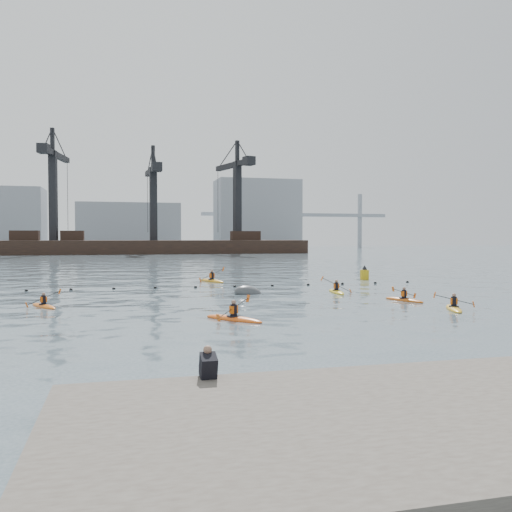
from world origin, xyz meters
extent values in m
plane|color=#3B4D56|center=(0.00, 0.00, 0.00)|extent=(400.00, 400.00, 0.00)
cube|color=#4C443D|center=(0.00, -9.00, 0.00)|extent=(18.00, 7.00, 1.00)
cube|color=black|center=(-5.50, -5.80, 0.78)|extent=(0.38, 0.60, 0.67)
cube|color=black|center=(-5.50, -5.58, 0.62)|extent=(0.34, 0.40, 0.24)
sphere|color=#8C6651|center=(-5.50, -5.70, 1.16)|extent=(0.21, 0.21, 0.21)
sphere|color=black|center=(-14.00, 22.66, 0.03)|extent=(0.24, 0.24, 0.24)
sphere|color=black|center=(-11.00, 22.75, 0.03)|extent=(0.24, 0.24, 0.24)
sphere|color=black|center=(-8.00, 22.72, 0.03)|extent=(0.24, 0.24, 0.24)
sphere|color=black|center=(-5.00, 22.58, 0.03)|extent=(0.24, 0.24, 0.24)
sphere|color=black|center=(-2.00, 22.41, 0.03)|extent=(0.24, 0.24, 0.24)
sphere|color=black|center=(1.00, 22.28, 0.03)|extent=(0.24, 0.24, 0.24)
sphere|color=black|center=(4.00, 22.25, 0.03)|extent=(0.24, 0.24, 0.24)
sphere|color=black|center=(7.00, 22.34, 0.03)|extent=(0.24, 0.24, 0.24)
sphere|color=black|center=(10.00, 22.50, 0.03)|extent=(0.24, 0.24, 0.24)
sphere|color=black|center=(13.00, 22.66, 0.03)|extent=(0.24, 0.24, 0.24)
sphere|color=black|center=(16.00, 22.75, 0.03)|extent=(0.24, 0.24, 0.24)
cube|color=black|center=(0.00, 110.00, 0.85)|extent=(72.00, 12.00, 4.50)
cube|color=black|center=(-28.00, 110.00, 4.20)|extent=(6.00, 3.00, 2.20)
cube|color=black|center=(-18.00, 110.00, 4.20)|extent=(5.00, 3.00, 2.20)
cube|color=black|center=(22.00, 110.00, 4.20)|extent=(7.00, 3.00, 2.20)
cube|color=black|center=(-22.00, 110.00, 13.10)|extent=(1.85, 1.85, 20.00)
cube|color=black|center=(-21.53, 112.66, 22.50)|extent=(4.31, 17.93, 1.20)
cube|color=black|center=(-23.09, 103.80, 22.50)|extent=(2.62, 2.94, 2.00)
cube|color=black|center=(-22.00, 110.00, 25.60)|extent=(0.93, 0.93, 5.00)
cube|color=black|center=(0.00, 110.00, 11.60)|extent=(1.73, 1.73, 17.00)
cube|color=black|center=(-0.20, 112.24, 19.50)|extent=(2.50, 15.05, 1.20)
cube|color=black|center=(0.46, 104.77, 19.50)|extent=(2.42, 2.78, 2.00)
cube|color=black|center=(0.00, 110.00, 22.60)|extent=(0.87, 0.87, 5.00)
cube|color=black|center=(20.00, 110.00, 12.60)|extent=(1.96, 1.96, 19.00)
cube|color=black|center=(19.34, 112.46, 21.50)|extent=(5.56, 16.73, 1.20)
cube|color=black|center=(21.54, 104.25, 21.50)|extent=(2.80, 3.08, 2.00)
cube|color=black|center=(20.00, 110.00, 24.60)|extent=(0.98, 0.98, 5.00)
cube|color=gray|center=(-40.00, 150.00, 9.00)|extent=(22.00, 14.00, 18.00)
cube|color=gray|center=(-5.00, 150.00, 7.00)|extent=(30.00, 14.00, 14.00)
cube|color=gray|center=(35.00, 150.00, 11.00)|extent=(26.00, 14.00, 22.00)
cube|color=gray|center=(55.00, 170.00, 12.00)|extent=(70.00, 2.00, 1.20)
cylinder|color=gray|center=(30.00, 170.00, 10.00)|extent=(1.60, 1.60, 20.00)
cylinder|color=gray|center=(80.00, 170.00, 10.00)|extent=(1.60, 1.60, 20.00)
ellipsoid|color=#EF5B16|center=(-2.44, 6.04, 0.04)|extent=(2.57, 3.03, 0.33)
cylinder|color=black|center=(-2.44, 6.04, 0.18)|extent=(0.88, 0.88, 0.06)
cylinder|color=black|center=(-2.44, 6.04, 0.47)|extent=(0.31, 0.31, 0.54)
cube|color=#D0530B|center=(-2.44, 6.04, 0.49)|extent=(0.44, 0.41, 0.35)
sphere|color=#8C6651|center=(-2.44, 6.04, 0.83)|extent=(0.22, 0.22, 0.22)
cylinder|color=black|center=(-2.44, 6.04, 0.57)|extent=(1.74, 1.37, 0.76)
cube|color=#D85914|center=(-3.27, 5.38, 0.23)|extent=(0.22, 0.21, 0.35)
cube|color=#D85914|center=(-1.60, 6.69, 0.91)|extent=(0.22, 0.21, 0.35)
ellipsoid|color=gold|center=(9.62, 6.76, 0.04)|extent=(1.84, 3.07, 0.31)
cylinder|color=black|center=(9.62, 6.76, 0.16)|extent=(0.77, 0.77, 0.06)
cylinder|color=black|center=(9.62, 6.76, 0.43)|extent=(0.29, 0.29, 0.50)
cube|color=#D0530B|center=(9.62, 6.76, 0.45)|extent=(0.40, 0.34, 0.33)
sphere|color=#8C6651|center=(9.62, 6.76, 0.77)|extent=(0.20, 0.20, 0.20)
cylinder|color=black|center=(9.62, 6.76, 0.53)|extent=(1.90, 0.89, 0.53)
cube|color=#D85914|center=(8.72, 7.17, 0.76)|extent=(0.17, 0.17, 0.33)
cube|color=#D85914|center=(10.52, 6.36, 0.30)|extent=(0.17, 0.17, 0.33)
ellipsoid|color=orange|center=(-11.61, 13.16, 0.04)|extent=(1.89, 2.78, 0.29)
cylinder|color=black|center=(-11.61, 13.16, 0.15)|extent=(0.73, 0.73, 0.05)
cylinder|color=black|center=(-11.61, 13.16, 0.40)|extent=(0.27, 0.27, 0.46)
cube|color=#D0530B|center=(-11.61, 13.16, 0.42)|extent=(0.38, 0.33, 0.30)
sphere|color=#8C6651|center=(-11.61, 13.16, 0.72)|extent=(0.19, 0.19, 0.19)
cylinder|color=black|center=(-11.61, 13.16, 0.49)|extent=(1.64, 0.93, 0.69)
cube|color=#D85914|center=(-12.41, 12.72, 0.19)|extent=(0.19, 0.18, 0.30)
cube|color=#D85914|center=(-10.82, 13.61, 0.80)|extent=(0.19, 0.18, 0.30)
ellipsoid|color=gold|center=(6.96, 16.44, 0.04)|extent=(1.03, 3.22, 0.32)
cylinder|color=black|center=(6.96, 16.44, 0.17)|extent=(0.66, 0.66, 0.06)
cylinder|color=black|center=(6.96, 16.44, 0.45)|extent=(0.30, 0.30, 0.51)
cube|color=#D0530B|center=(6.96, 16.44, 0.47)|extent=(0.38, 0.26, 0.34)
sphere|color=#8C6651|center=(6.96, 16.44, 0.79)|extent=(0.21, 0.21, 0.21)
cylinder|color=black|center=(6.96, 16.44, 0.54)|extent=(1.95, 0.28, 1.00)
cube|color=#D85914|center=(5.96, 16.57, 0.99)|extent=(0.21, 0.16, 0.32)
cube|color=#D85914|center=(7.96, 16.32, 0.10)|extent=(0.21, 0.16, 0.32)
ellipsoid|color=#C05512|center=(9.08, 11.00, 0.04)|extent=(1.48, 2.98, 0.29)
cylinder|color=black|center=(9.08, 11.00, 0.16)|extent=(0.70, 0.70, 0.06)
cylinder|color=black|center=(9.08, 11.00, 0.41)|extent=(0.28, 0.28, 0.48)
cube|color=#D0530B|center=(9.08, 11.00, 0.43)|extent=(0.38, 0.30, 0.31)
sphere|color=#8C6651|center=(9.08, 11.00, 0.74)|extent=(0.19, 0.19, 0.19)
cylinder|color=black|center=(9.08, 11.00, 0.51)|extent=(1.87, 0.65, 0.58)
cube|color=#D85914|center=(9.97, 11.30, 0.25)|extent=(0.16, 0.16, 0.31)
cube|color=#D85914|center=(8.18, 10.71, 0.76)|extent=(0.16, 0.16, 0.31)
ellipsoid|color=orange|center=(0.14, 27.75, 0.05)|extent=(2.00, 3.63, 0.36)
cylinder|color=black|center=(0.14, 27.75, 0.19)|extent=(0.88, 0.88, 0.07)
cylinder|color=black|center=(0.14, 27.75, 0.51)|extent=(0.34, 0.34, 0.59)
cube|color=#D0530B|center=(0.14, 27.75, 0.53)|extent=(0.47, 0.38, 0.38)
sphere|color=#8C6651|center=(0.14, 27.75, 0.90)|extent=(0.24, 0.24, 0.24)
cylinder|color=black|center=(0.14, 27.75, 0.62)|extent=(2.18, 0.89, 0.95)
cube|color=#D85914|center=(-0.93, 27.32, 0.20)|extent=(0.24, 0.22, 0.38)
cube|color=#D85914|center=(1.21, 28.17, 1.04)|extent=(0.24, 0.22, 0.38)
ellipsoid|color=#3A3C3E|center=(0.89, 17.25, 0.00)|extent=(2.63, 1.99, 1.50)
cylinder|color=gold|center=(14.00, 26.82, 0.34)|extent=(0.80, 0.80, 1.03)
cone|color=black|center=(14.00, 26.82, 1.09)|extent=(0.51, 0.51, 0.40)
camera|label=1|loc=(-7.48, -18.36, 3.84)|focal=38.00mm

